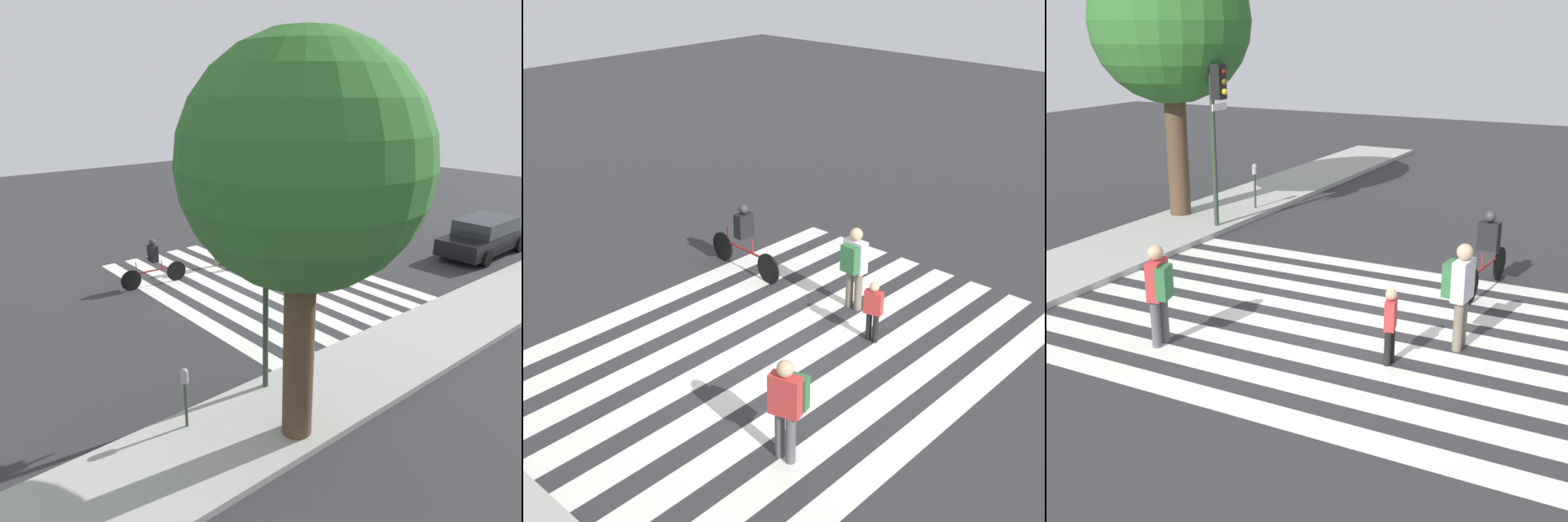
% 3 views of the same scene
% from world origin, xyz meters
% --- Properties ---
extents(ground_plane, '(60.00, 60.00, 0.00)m').
position_xyz_m(ground_plane, '(0.00, 0.00, 0.00)').
color(ground_plane, '#2D2D30').
extents(sidewalk_curb, '(36.00, 2.50, 0.14)m').
position_xyz_m(sidewalk_curb, '(0.00, 6.25, 0.07)').
color(sidewalk_curb, '#9E9E99').
rests_on(sidewalk_curb, ground_plane).
extents(crosswalk_stripes, '(7.02, 10.00, 0.01)m').
position_xyz_m(crosswalk_stripes, '(0.00, 0.00, 0.00)').
color(crosswalk_stripes, silver).
rests_on(crosswalk_stripes, ground_plane).
extents(traffic_light, '(0.60, 0.50, 4.37)m').
position_xyz_m(traffic_light, '(4.18, 5.23, 3.06)').
color(traffic_light, '#283828').
rests_on(traffic_light, ground_plane).
extents(parking_meter, '(0.15, 0.15, 1.39)m').
position_xyz_m(parking_meter, '(6.26, 5.47, 1.04)').
color(parking_meter, '#283828').
rests_on(parking_meter, ground_plane).
extents(street_tree, '(4.12, 4.12, 7.21)m').
position_xyz_m(street_tree, '(4.74, 6.93, 5.10)').
color(street_tree, '#4C3826').
rests_on(street_tree, ground_plane).
extents(pedestrian_adult_yellow_jacket, '(0.52, 0.48, 1.71)m').
position_xyz_m(pedestrian_adult_yellow_jacket, '(-2.13, 2.10, 1.00)').
color(pedestrian_adult_yellow_jacket, '#4C4C51').
rests_on(pedestrian_adult_yellow_jacket, ground_plane).
extents(pedestrian_child_with_backpack, '(0.37, 0.23, 1.24)m').
position_xyz_m(pedestrian_child_with_backpack, '(-1.03, -1.46, 0.70)').
color(pedestrian_child_with_backpack, black).
rests_on(pedestrian_child_with_backpack, ground_plane).
extents(pedestrian_adult_blue_shirt, '(0.51, 0.43, 1.78)m').
position_xyz_m(pedestrian_adult_blue_shirt, '(0.03, -2.21, 1.04)').
color(pedestrian_adult_blue_shirt, '#6B6051').
rests_on(pedestrian_adult_blue_shirt, ground_plane).
extents(cyclist_mid_street, '(2.32, 0.42, 1.64)m').
position_xyz_m(cyclist_mid_street, '(2.92, -1.94, 0.87)').
color(cyclist_mid_street, black).
rests_on(cyclist_mid_street, ground_plane).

